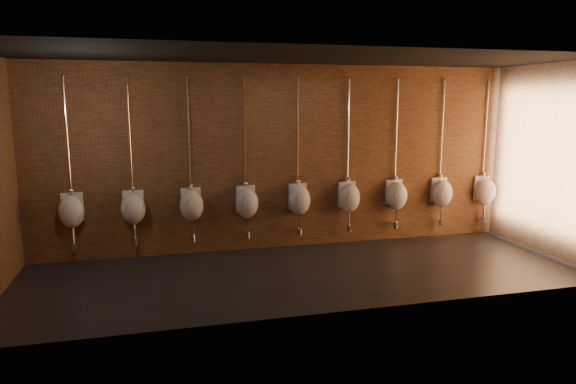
% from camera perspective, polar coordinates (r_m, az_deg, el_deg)
% --- Properties ---
extents(ground, '(8.50, 8.50, 0.00)m').
position_cam_1_polar(ground, '(7.90, 2.12, -8.98)').
color(ground, black).
rests_on(ground, ground).
extents(room_shell, '(8.54, 3.04, 3.22)m').
position_cam_1_polar(room_shell, '(7.49, 2.22, 5.74)').
color(room_shell, black).
rests_on(room_shell, ground).
extents(urinal_0, '(0.43, 0.38, 2.72)m').
position_cam_1_polar(urinal_0, '(8.79, -22.92, -1.91)').
color(urinal_0, silver).
rests_on(urinal_0, ground).
extents(urinal_1, '(0.43, 0.38, 2.72)m').
position_cam_1_polar(urinal_1, '(8.69, -16.83, -1.66)').
color(urinal_1, silver).
rests_on(urinal_1, ground).
extents(urinal_2, '(0.43, 0.38, 2.72)m').
position_cam_1_polar(urinal_2, '(8.70, -10.68, -1.39)').
color(urinal_2, silver).
rests_on(urinal_2, ground).
extents(urinal_3, '(0.43, 0.38, 2.72)m').
position_cam_1_polar(urinal_3, '(8.80, -4.60, -1.11)').
color(urinal_3, silver).
rests_on(urinal_3, ground).
extents(urinal_4, '(0.43, 0.38, 2.72)m').
position_cam_1_polar(urinal_4, '(9.01, 1.26, -0.83)').
color(urinal_4, silver).
rests_on(urinal_4, ground).
extents(urinal_5, '(0.43, 0.38, 2.72)m').
position_cam_1_polar(urinal_5, '(9.30, 6.81, -0.55)').
color(urinal_5, silver).
rests_on(urinal_5, ground).
extents(urinal_6, '(0.43, 0.38, 2.72)m').
position_cam_1_polar(urinal_6, '(9.67, 11.98, -0.29)').
color(urinal_6, silver).
rests_on(urinal_6, ground).
extents(urinal_7, '(0.43, 0.38, 2.72)m').
position_cam_1_polar(urinal_7, '(10.12, 16.73, -0.05)').
color(urinal_7, silver).
rests_on(urinal_7, ground).
extents(urinal_8, '(0.43, 0.38, 2.72)m').
position_cam_1_polar(urinal_8, '(10.63, 21.04, 0.17)').
color(urinal_8, silver).
rests_on(urinal_8, ground).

